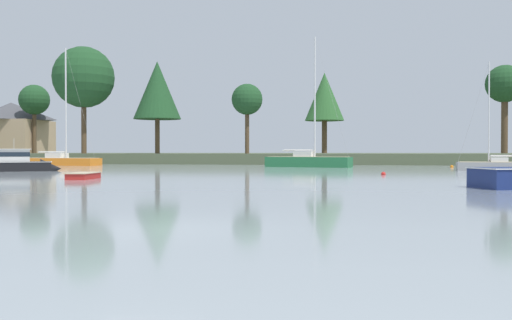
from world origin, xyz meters
TOP-DOWN VIEW (x-y plane):
  - ground_plane at (0.00, 0.00)m, footprint 400.00×400.00m
  - far_shore_bank at (0.00, 80.33)m, footprint 175.92×43.10m
  - sailboat_green at (0.50, 49.29)m, footprint 9.52×4.62m
  - cruiser_black at (-22.94, 32.83)m, footprint 7.11×5.20m
  - sailboat_grey at (17.32, 40.19)m, footprint 6.43×2.31m
  - sailboat_orange at (-29.54, 52.11)m, footprint 9.84×3.70m
  - dinghy_red at (-11.37, 20.81)m, footprint 1.54×3.03m
  - mooring_buoy_green at (13.85, 27.56)m, footprint 0.50×0.50m
  - mooring_buoy_orange at (15.64, 50.80)m, footprint 0.35×0.35m
  - mooring_buoy_red at (7.15, 29.97)m, footprint 0.33×0.33m
  - shore_tree_inland_c at (-21.32, 63.81)m, footprint 6.56×6.56m
  - shore_tree_center_right at (-8.60, 63.41)m, footprint 4.18×4.18m
  - shore_tree_left_mid at (-31.51, 62.45)m, footprint 8.48×8.48m
  - shore_tree_far_right at (-44.55, 72.05)m, footprint 4.79×4.79m
  - shore_tree_right at (27.32, 75.04)m, footprint 5.44×5.44m
  - shore_tree_inland_b at (1.23, 78.20)m, footprint 6.19×6.19m
  - cottage_eastern at (-50.41, 74.93)m, footprint 11.64×10.34m

SIDE VIEW (x-z plane):
  - ground_plane at x=0.00m, z-range 0.00..0.00m
  - mooring_buoy_red at x=7.15m, z-range -0.13..0.25m
  - mooring_buoy_orange at x=15.64m, z-range -0.14..0.26m
  - mooring_buoy_green at x=13.85m, z-range -0.19..0.36m
  - dinghy_red at x=-11.37m, z-range -0.14..0.41m
  - sailboat_grey at x=17.32m, z-range -4.80..5.23m
  - sailboat_orange at x=-29.54m, z-range -7.07..7.65m
  - sailboat_green at x=0.50m, z-range -7.02..7.65m
  - cruiser_black at x=-22.94m, z-range -1.27..2.19m
  - far_shore_bank at x=0.00m, z-range 0.00..1.40m
  - cottage_eastern at x=-50.41m, z-range 1.55..9.96m
  - shore_tree_center_right at x=-8.60m, z-range 3.89..13.29m
  - shore_tree_far_right at x=-44.55m, z-range 4.35..15.28m
  - shore_tree_inland_c at x=-21.32m, z-range 3.75..16.55m
  - shore_tree_inland_b at x=1.23m, z-range 3.88..16.60m
  - shore_tree_right at x=27.32m, z-range 4.84..17.68m
  - shore_tree_left_mid at x=-31.51m, z-range 4.54..19.39m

